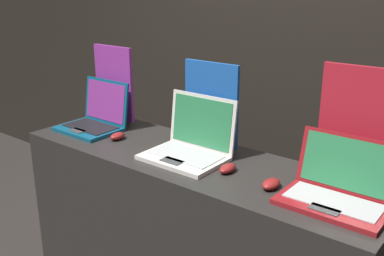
{
  "coord_description": "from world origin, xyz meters",
  "views": [
    {
      "loc": [
        1.24,
        -1.3,
        1.81
      ],
      "look_at": [
        -0.0,
        0.28,
        1.15
      ],
      "focal_mm": 42.0,
      "sensor_mm": 36.0,
      "label": 1
    }
  ],
  "objects_px": {
    "promo_stand_back": "(360,131)",
    "mouse_middle": "(228,168)",
    "laptop_back": "(338,189)",
    "laptop_front": "(95,118)",
    "promo_stand_front": "(114,87)",
    "laptop_middle": "(191,144)",
    "mouse_front": "(118,136)",
    "mouse_back": "(271,184)",
    "promo_stand_middle": "(211,108)"
  },
  "relations": [
    {
      "from": "mouse_middle",
      "to": "promo_stand_middle",
      "type": "xyz_separation_m",
      "value": [
        -0.24,
        0.21,
        0.19
      ]
    },
    {
      "from": "laptop_middle",
      "to": "promo_stand_middle",
      "type": "relative_size",
      "value": 0.87
    },
    {
      "from": "promo_stand_front",
      "to": "promo_stand_back",
      "type": "height_order",
      "value": "promo_stand_back"
    },
    {
      "from": "mouse_middle",
      "to": "promo_stand_back",
      "type": "height_order",
      "value": "promo_stand_back"
    },
    {
      "from": "laptop_front",
      "to": "laptop_back",
      "type": "xyz_separation_m",
      "value": [
        1.43,
        -0.03,
        -0.01
      ]
    },
    {
      "from": "mouse_middle",
      "to": "laptop_back",
      "type": "xyz_separation_m",
      "value": [
        0.49,
        0.02,
        0.04
      ]
    },
    {
      "from": "laptop_middle",
      "to": "laptop_back",
      "type": "bearing_deg",
      "value": -1.81
    },
    {
      "from": "laptop_back",
      "to": "mouse_back",
      "type": "bearing_deg",
      "value": -169.51
    },
    {
      "from": "mouse_front",
      "to": "laptop_front",
      "type": "bearing_deg",
      "value": 167.38
    },
    {
      "from": "laptop_middle",
      "to": "mouse_front",
      "type": "bearing_deg",
      "value": -173.62
    },
    {
      "from": "promo_stand_front",
      "to": "promo_stand_middle",
      "type": "bearing_deg",
      "value": 0.46
    },
    {
      "from": "promo_stand_front",
      "to": "promo_stand_back",
      "type": "relative_size",
      "value": 0.91
    },
    {
      "from": "promo_stand_front",
      "to": "laptop_back",
      "type": "bearing_deg",
      "value": -7.21
    },
    {
      "from": "promo_stand_front",
      "to": "laptop_back",
      "type": "relative_size",
      "value": 1.15
    },
    {
      "from": "laptop_front",
      "to": "mouse_back",
      "type": "relative_size",
      "value": 3.33
    },
    {
      "from": "promo_stand_front",
      "to": "laptop_back",
      "type": "distance_m",
      "value": 1.45
    },
    {
      "from": "promo_stand_front",
      "to": "mouse_back",
      "type": "relative_size",
      "value": 4.43
    },
    {
      "from": "promo_stand_middle",
      "to": "promo_stand_back",
      "type": "distance_m",
      "value": 0.74
    },
    {
      "from": "mouse_front",
      "to": "mouse_back",
      "type": "relative_size",
      "value": 0.91
    },
    {
      "from": "mouse_back",
      "to": "promo_stand_back",
      "type": "xyz_separation_m",
      "value": [
        0.26,
        0.23,
        0.22
      ]
    },
    {
      "from": "laptop_middle",
      "to": "mouse_back",
      "type": "xyz_separation_m",
      "value": [
        0.48,
        -0.07,
        -0.05
      ]
    },
    {
      "from": "promo_stand_front",
      "to": "laptop_middle",
      "type": "bearing_deg",
      "value": -12.76
    },
    {
      "from": "laptop_front",
      "to": "promo_stand_back",
      "type": "xyz_separation_m",
      "value": [
        1.43,
        0.16,
        0.18
      ]
    },
    {
      "from": "mouse_back",
      "to": "promo_stand_back",
      "type": "relative_size",
      "value": 0.21
    },
    {
      "from": "promo_stand_middle",
      "to": "mouse_middle",
      "type": "bearing_deg",
      "value": -40.56
    },
    {
      "from": "laptop_middle",
      "to": "mouse_middle",
      "type": "xyz_separation_m",
      "value": [
        0.24,
        -0.05,
        -0.05
      ]
    },
    {
      "from": "promo_stand_middle",
      "to": "laptop_middle",
      "type": "bearing_deg",
      "value": -90.0
    },
    {
      "from": "promo_stand_middle",
      "to": "laptop_front",
      "type": "bearing_deg",
      "value": -166.96
    },
    {
      "from": "promo_stand_front",
      "to": "mouse_back",
      "type": "bearing_deg",
      "value": -11.06
    },
    {
      "from": "laptop_front",
      "to": "mouse_middle",
      "type": "distance_m",
      "value": 0.94
    },
    {
      "from": "laptop_middle",
      "to": "promo_stand_middle",
      "type": "bearing_deg",
      "value": 90.0
    },
    {
      "from": "laptop_front",
      "to": "promo_stand_middle",
      "type": "height_order",
      "value": "promo_stand_middle"
    },
    {
      "from": "laptop_front",
      "to": "mouse_front",
      "type": "distance_m",
      "value": 0.25
    },
    {
      "from": "mouse_front",
      "to": "laptop_back",
      "type": "relative_size",
      "value": 0.23
    },
    {
      "from": "laptop_front",
      "to": "laptop_back",
      "type": "bearing_deg",
      "value": -1.01
    },
    {
      "from": "laptop_back",
      "to": "promo_stand_front",
      "type": "bearing_deg",
      "value": 172.79
    },
    {
      "from": "mouse_front",
      "to": "promo_stand_front",
      "type": "height_order",
      "value": "promo_stand_front"
    },
    {
      "from": "promo_stand_front",
      "to": "promo_stand_back",
      "type": "xyz_separation_m",
      "value": [
        1.43,
        -0.0,
        0.02
      ]
    },
    {
      "from": "mouse_front",
      "to": "laptop_middle",
      "type": "height_order",
      "value": "laptop_middle"
    },
    {
      "from": "promo_stand_front",
      "to": "mouse_back",
      "type": "distance_m",
      "value": 1.21
    },
    {
      "from": "promo_stand_front",
      "to": "mouse_middle",
      "type": "xyz_separation_m",
      "value": [
        0.94,
        -0.2,
        -0.2
      ]
    },
    {
      "from": "mouse_front",
      "to": "mouse_middle",
      "type": "height_order",
      "value": "mouse_front"
    },
    {
      "from": "laptop_front",
      "to": "laptop_middle",
      "type": "xyz_separation_m",
      "value": [
        0.7,
        -0.0,
        0.0
      ]
    },
    {
      "from": "mouse_front",
      "to": "promo_stand_middle",
      "type": "distance_m",
      "value": 0.54
    },
    {
      "from": "mouse_back",
      "to": "laptop_front",
      "type": "bearing_deg",
      "value": 176.42
    },
    {
      "from": "promo_stand_middle",
      "to": "laptop_back",
      "type": "distance_m",
      "value": 0.77
    },
    {
      "from": "laptop_back",
      "to": "promo_stand_back",
      "type": "relative_size",
      "value": 0.79
    },
    {
      "from": "mouse_front",
      "to": "mouse_middle",
      "type": "bearing_deg",
      "value": 0.43
    },
    {
      "from": "promo_stand_middle",
      "to": "laptop_back",
      "type": "height_order",
      "value": "promo_stand_middle"
    },
    {
      "from": "promo_stand_back",
      "to": "mouse_middle",
      "type": "bearing_deg",
      "value": -157.47
    }
  ]
}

